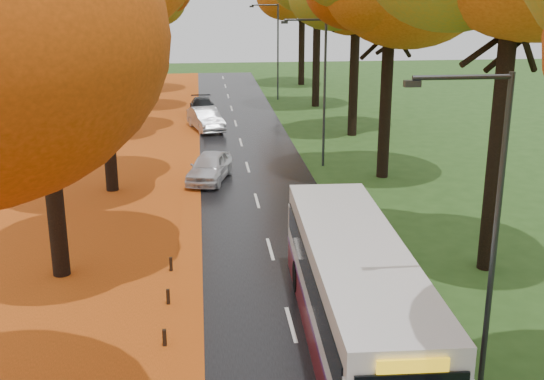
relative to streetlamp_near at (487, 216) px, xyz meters
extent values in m
cube|color=black|center=(-3.95, 17.00, -4.69)|extent=(6.50, 90.00, 0.04)
cube|color=silver|center=(-3.95, 17.00, -4.67)|extent=(0.12, 90.00, 0.01)
cube|color=#953C0D|center=(-12.95, 17.00, -4.70)|extent=(12.00, 90.00, 0.02)
cube|color=#DC5916|center=(-7.00, 17.00, -4.67)|extent=(0.90, 90.00, 0.01)
cylinder|color=black|center=(-11.45, 8.50, -0.14)|extent=(0.60, 0.60, 9.15)
cylinder|color=black|center=(-10.85, 18.50, -0.71)|extent=(0.60, 0.60, 8.00)
ellipsoid|color=orange|center=(-10.85, 18.50, 4.29)|extent=(9.20, 9.20, 7.18)
cylinder|color=black|center=(-11.45, 30.50, -0.43)|extent=(0.60, 0.60, 8.58)
cylinder|color=black|center=(-10.85, 41.50, -0.14)|extent=(0.60, 0.60, 9.15)
cylinder|color=black|center=(-11.45, 51.50, -0.71)|extent=(0.60, 0.60, 8.00)
cylinder|color=black|center=(3.55, 7.50, -0.11)|extent=(0.60, 0.60, 9.22)
cylinder|color=black|center=(2.95, 19.50, -0.62)|extent=(0.60, 0.60, 8.19)
cylinder|color=black|center=(3.55, 29.50, -0.36)|extent=(0.60, 0.60, 8.70)
cylinder|color=black|center=(2.95, 40.50, -0.11)|extent=(0.60, 0.60, 9.22)
cylinder|color=black|center=(3.55, 52.50, -0.62)|extent=(0.60, 0.60, 8.19)
cube|color=black|center=(-7.65, 3.20, -4.45)|extent=(0.11, 0.11, 0.52)
cube|color=black|center=(-7.65, 5.80, -4.45)|extent=(0.11, 0.11, 0.52)
cube|color=black|center=(-7.65, 8.40, -4.45)|extent=(0.11, 0.11, 0.52)
cylinder|color=#333538|center=(0.25, 0.00, -0.71)|extent=(0.14, 0.14, 8.00)
cylinder|color=#333538|center=(-0.85, 0.00, 3.19)|extent=(2.20, 0.11, 0.11)
cube|color=#333538|center=(-1.95, 0.00, 3.07)|extent=(0.35, 0.18, 0.14)
cylinder|color=#333538|center=(0.25, 22.00, -0.71)|extent=(0.14, 0.14, 8.00)
cylinder|color=#333538|center=(-0.85, 22.00, 3.19)|extent=(2.20, 0.11, 0.11)
cube|color=#333538|center=(-1.95, 22.00, 3.07)|extent=(0.35, 0.18, 0.14)
cylinder|color=#333538|center=(0.25, 44.00, -0.71)|extent=(0.14, 0.14, 8.00)
cylinder|color=#333538|center=(-0.85, 44.00, 3.19)|extent=(2.20, 0.11, 0.11)
cube|color=#333538|center=(-1.95, 44.00, 3.07)|extent=(0.35, 0.18, 0.14)
cube|color=#5C0E15|center=(-2.34, 2.79, -4.21)|extent=(2.96, 11.52, 0.94)
cube|color=silver|center=(-2.34, 2.79, -3.06)|extent=(2.96, 11.52, 1.35)
cube|color=silver|center=(-2.34, 2.79, -2.02)|extent=(2.90, 11.29, 0.73)
cube|color=#481753|center=(-2.34, 2.79, -3.69)|extent=(2.98, 11.54, 0.12)
cube|color=black|center=(-2.34, 2.79, -2.65)|extent=(2.96, 10.60, 0.88)
cube|color=yellow|center=(-2.52, -2.90, -1.95)|extent=(1.43, 0.11, 0.29)
cylinder|color=black|center=(-3.41, 6.25, -4.15)|extent=(0.32, 1.05, 1.04)
cylinder|color=black|center=(-1.05, 6.18, -4.15)|extent=(0.32, 1.05, 1.04)
imported|color=silver|center=(-6.06, 19.58, -3.94)|extent=(2.79, 4.60, 1.46)
imported|color=gray|center=(-6.09, 32.00, -3.92)|extent=(2.70, 4.84, 1.51)
imported|color=black|center=(-6.30, 37.39, -4.03)|extent=(1.94, 4.48, 1.28)
camera|label=1|loc=(-6.45, -14.09, 5.17)|focal=45.00mm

